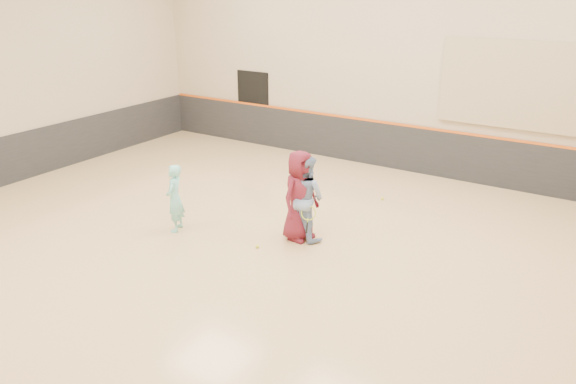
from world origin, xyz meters
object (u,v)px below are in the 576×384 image
Objects in this scene: instructor at (305,197)px; young_man at (300,196)px; spare_racket at (303,197)px; girl at (175,198)px.

young_man is at bearing 61.26° from instructor.
young_man is 2.27m from spare_racket.
instructor is at bearing 91.98° from girl.
girl is 2.51m from young_man.
young_man is (-0.07, -0.08, 0.04)m from instructor.
spare_racket is at bearing 38.22° from young_man.
instructor is 0.12m from young_man.
spare_racket is at bearing 133.22° from girl.
girl is 0.81× the size of instructor.
girl is at bearing -113.93° from spare_racket.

